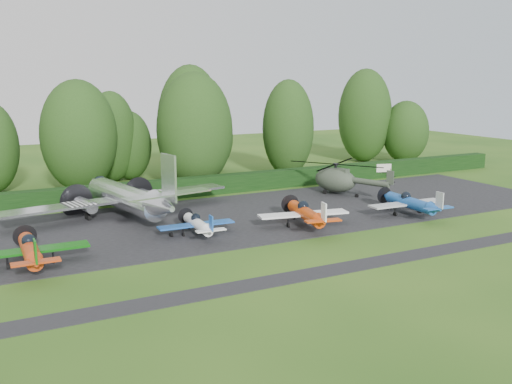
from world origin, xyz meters
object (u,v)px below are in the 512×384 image
helicopter (336,178)px  light_plane_red (30,250)px  light_plane_white (198,224)px  sign_board (379,169)px  light_plane_orange (306,213)px  light_plane_blue (410,203)px  transport_plane (126,198)px

helicopter → light_plane_red: bearing=-141.8°
light_plane_white → sign_board: light_plane_white is taller
light_plane_white → light_plane_orange: light_plane_orange is taller
light_plane_white → light_plane_red: bearing=-172.7°
helicopter → light_plane_orange: bearing=-115.4°
helicopter → light_plane_blue: bearing=-68.4°
light_plane_red → helicopter: (32.31, 10.91, 0.59)m
sign_board → light_plane_red: bearing=-175.2°
light_plane_orange → light_plane_blue: (10.82, -0.79, -0.03)m
light_plane_orange → sign_board: bearing=26.5°
light_plane_orange → helicopter: 14.76m
light_plane_red → sign_board: bearing=20.3°
light_plane_orange → sign_board: size_ratio=2.50×
transport_plane → light_plane_red: bearing=-120.7°
light_plane_red → sign_board: 45.89m
sign_board → light_plane_white: bearing=-170.8°
transport_plane → light_plane_white: bearing=-56.6°
helicopter → sign_board: (10.52, 5.58, -0.58)m
light_plane_orange → helicopter: size_ratio=0.67×
light_plane_red → light_plane_orange: (21.91, 0.45, 0.01)m
transport_plane → helicopter: size_ratio=1.74×
light_plane_orange → light_plane_blue: 10.85m
light_plane_white → light_plane_orange: 9.26m
light_plane_red → light_plane_orange: 21.91m
transport_plane → light_plane_red: size_ratio=2.64×
light_plane_white → light_plane_blue: 20.07m
light_plane_red → light_plane_orange: size_ratio=0.99×
light_plane_white → helicopter: size_ratio=0.53×
light_plane_orange → helicopter: bearing=34.2°
light_plane_red → transport_plane: bearing=48.1°
light_plane_white → light_plane_blue: bearing=-9.5°
light_plane_white → light_plane_orange: (9.09, -1.73, 0.25)m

